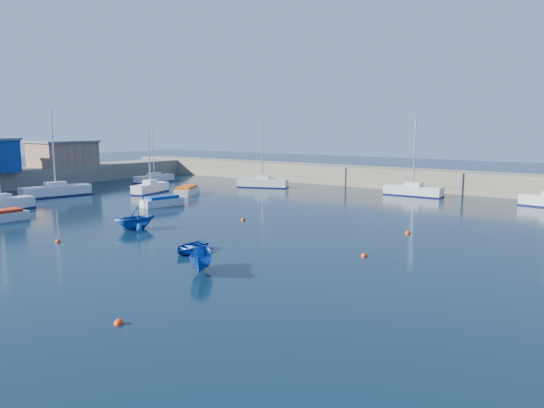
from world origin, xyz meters
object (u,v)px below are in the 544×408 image
Objects in this scene: sailboat_4 at (154,178)px; motorboat_0 at (0,216)px; brick_shed_a at (63,154)px; dinghy_center at (191,247)px; dinghy_right at (202,261)px; sailboat_1 at (1,204)px; dinghy_left at (135,218)px; motorboat_2 at (187,190)px; sailboat_3 at (150,188)px; sailboat_5 at (263,183)px; sailboat_2 at (56,190)px; motorboat_1 at (162,201)px; sailboat_6 at (413,190)px.

sailboat_4 is 1.75× the size of motorboat_0.
brick_shed_a is 49.68m from dinghy_center.
brick_shed_a is at bearing 117.73° from dinghy_right.
dinghy_left is at bearing 1.14° from sailboat_1.
sailboat_1 is at bearing -69.80° from sailboat_4.
brick_shed_a reaches higher than motorboat_2.
sailboat_3 reaches higher than motorboat_0.
sailboat_5 is 1.90× the size of motorboat_0.
sailboat_3 is at bearing 63.18° from sailboat_2.
brick_shed_a is 2.48× the size of dinghy_right.
motorboat_1 is (9.27, -6.62, -0.14)m from sailboat_3.
motorboat_2 is (0.19, 22.52, 0.01)m from motorboat_0.
sailboat_3 is (19.33, -0.79, -3.45)m from brick_shed_a.
sailboat_2 is 24.77m from dinghy_left.
sailboat_6 reaches higher than dinghy_right.
motorboat_0 is (23.84, -21.75, -3.62)m from brick_shed_a.
sailboat_6 is 2.79× the size of dinghy_right.
dinghy_left is at bearing -84.39° from motorboat_2.
brick_shed_a is 1.50× the size of motorboat_2.
dinghy_left is at bearing 176.27° from sailboat_5.
sailboat_5 reaches higher than motorboat_2.
sailboat_5 reaches higher than motorboat_0.
brick_shed_a is 13.42m from sailboat_4.
sailboat_3 is at bearing -2.35° from brick_shed_a.
sailboat_4 reaches higher than motorboat_2.
brick_shed_a is 29.77m from sailboat_5.
motorboat_2 is (5.77, 19.56, -0.16)m from sailboat_1.
sailboat_1 is 6.32m from motorboat_0.
brick_shed_a is at bearing 168.34° from dinghy_left.
sailboat_5 is 2.75× the size of dinghy_right.
sailboat_2 is at bearing -163.21° from motorboat_1.
sailboat_6 is 38.97m from dinghy_right.
sailboat_6 is 43.79m from motorboat_0.
sailboat_1 is 1.08× the size of sailboat_3.
sailboat_6 is 2.58× the size of dinghy_left.
brick_shed_a is 1.72× the size of motorboat_0.
sailboat_2 reaches higher than dinghy_center.
motorboat_0 is at bearing -91.41° from sailboat_3.
sailboat_1 is 20.39m from motorboat_2.
sailboat_6 reaches higher than brick_shed_a.
motorboat_2 is at bearing 99.25° from dinghy_right.
sailboat_4 reaches higher than dinghy_right.
sailboat_6 is 1.68× the size of motorboat_2.
sailboat_1 is 28.14m from sailboat_4.
sailboat_3 is 11.39m from motorboat_1.
brick_shed_a is 40.06m from dinghy_left.
dinghy_right is at bearing -50.62° from sailboat_3.
dinghy_right is at bearing -169.01° from sailboat_5.
motorboat_1 is at bearing 163.83° from sailboat_5.
sailboat_1 is 17.87m from dinghy_left.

